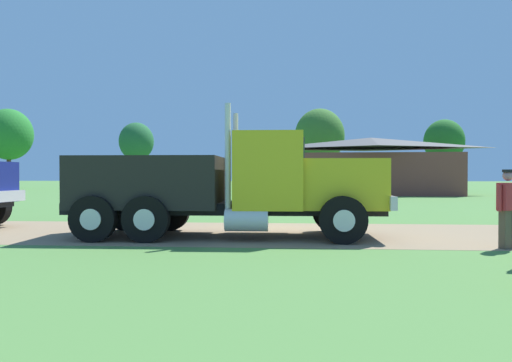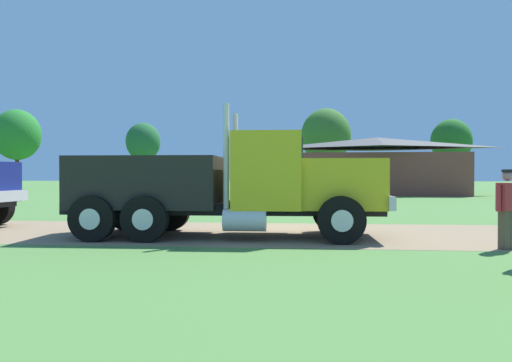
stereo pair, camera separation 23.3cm
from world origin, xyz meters
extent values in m
plane|color=#4D7C3A|center=(0.00, 0.00, 0.00)|extent=(200.00, 200.00, 0.00)
cube|color=#8B7456|center=(0.00, 0.00, 0.00)|extent=(120.00, 5.26, 0.01)
cube|color=black|center=(-0.80, -0.76, 0.73)|extent=(7.92, 1.77, 0.28)
cube|color=gold|center=(2.14, -0.70, 1.35)|extent=(2.05, 2.13, 1.22)
cube|color=silver|center=(3.19, -0.67, 0.91)|extent=(0.21, 2.29, 0.32)
cube|color=gold|center=(0.32, -0.74, 1.67)|extent=(1.69, 2.42, 1.86)
cube|color=#2D3D4C|center=(1.16, -0.72, 2.04)|extent=(0.09, 1.99, 0.82)
cylinder|color=silver|center=(-0.64, 0.18, 1.99)|extent=(0.14, 0.14, 2.51)
cylinder|color=silver|center=(-0.60, -1.70, 1.99)|extent=(0.14, 0.14, 2.51)
cylinder|color=silver|center=(-0.15, -1.79, 0.52)|extent=(1.01, 0.54, 0.52)
cube|color=black|center=(-2.72, -0.81, 1.38)|extent=(3.70, 2.47, 1.29)
cylinder|color=black|center=(2.01, 0.49, 0.54)|extent=(1.10, 0.33, 1.09)
cylinder|color=silver|center=(2.01, 0.65, 0.54)|extent=(0.49, 0.05, 0.49)
cylinder|color=black|center=(2.07, -1.89, 0.54)|extent=(1.10, 0.33, 1.09)
cylinder|color=silver|center=(2.07, -2.05, 0.54)|extent=(0.49, 0.05, 0.49)
cylinder|color=black|center=(-3.78, 0.36, 0.54)|extent=(1.10, 0.33, 1.09)
cylinder|color=silver|center=(-3.78, 0.52, 0.54)|extent=(0.49, 0.05, 0.49)
cylinder|color=black|center=(-3.72, -2.03, 0.54)|extent=(1.10, 0.33, 1.09)
cylinder|color=silver|center=(-3.72, -2.19, 0.54)|extent=(0.49, 0.05, 0.49)
cylinder|color=black|center=(-2.53, 0.39, 0.54)|extent=(1.10, 0.33, 1.09)
cylinder|color=silver|center=(-2.53, 0.55, 0.54)|extent=(0.49, 0.05, 0.49)
cylinder|color=black|center=(-2.47, -2.00, 0.54)|extent=(1.10, 0.33, 1.09)
cylinder|color=silver|center=(-2.47, -2.16, 0.54)|extent=(0.49, 0.05, 0.49)
cube|color=#B22D33|center=(5.48, -2.32, 1.11)|extent=(0.46, 0.40, 0.58)
sphere|color=#AB707A|center=(5.48, -2.32, 1.55)|extent=(0.22, 0.22, 0.22)
cylinder|color=black|center=(5.48, -2.32, 1.66)|extent=(0.23, 0.23, 0.06)
cube|color=brown|center=(5.56, -2.29, 0.41)|extent=(0.22, 0.23, 0.82)
cube|color=brown|center=(5.40, -2.36, 0.41)|extent=(0.22, 0.23, 0.82)
cylinder|color=#B22D33|center=(5.26, -2.42, 1.08)|extent=(0.10, 0.10, 0.55)
cube|color=gold|center=(3.04, 3.76, 1.16)|extent=(0.51, 0.32, 0.61)
sphere|color=gray|center=(3.04, 3.76, 1.63)|extent=(0.23, 0.23, 0.23)
cube|color=black|center=(3.15, 3.77, 0.43)|extent=(0.18, 0.20, 0.86)
cube|color=black|center=(2.94, 3.75, 0.43)|extent=(0.18, 0.20, 0.86)
cylinder|color=gold|center=(3.33, 3.80, 1.13)|extent=(0.10, 0.10, 0.58)
cylinder|color=gold|center=(2.75, 3.72, 1.13)|extent=(0.10, 0.10, 0.58)
cube|color=brown|center=(6.97, 25.27, 1.59)|extent=(12.92, 6.26, 3.18)
pyramid|color=#494949|center=(6.97, 25.27, 4.03)|extent=(13.56, 6.58, 0.85)
cube|color=black|center=(4.96, 22.39, 1.10)|extent=(1.80, 0.12, 2.20)
cylinder|color=#513823|center=(-29.29, 36.16, 1.93)|extent=(0.44, 0.44, 3.86)
ellipsoid|color=#26772A|center=(-29.29, 36.16, 5.84)|extent=(4.93, 4.93, 5.43)
cylinder|color=#513823|center=(-16.88, 40.66, 1.88)|extent=(0.44, 0.44, 3.76)
ellipsoid|color=#235E31|center=(-16.88, 40.66, 5.32)|extent=(3.91, 3.91, 4.30)
cylinder|color=#513823|center=(3.82, 40.61, 1.81)|extent=(0.44, 0.44, 3.63)
ellipsoid|color=#376A28|center=(3.82, 40.61, 5.82)|extent=(5.47, 5.47, 6.02)
cylinder|color=#513823|center=(15.44, 34.84, 1.63)|extent=(0.44, 0.44, 3.26)
ellipsoid|color=#236523|center=(15.44, 34.84, 4.79)|extent=(3.81, 3.81, 4.19)
camera|label=1|loc=(0.94, -12.91, 1.58)|focal=33.81mm
camera|label=2|loc=(1.17, -12.89, 1.58)|focal=33.81mm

